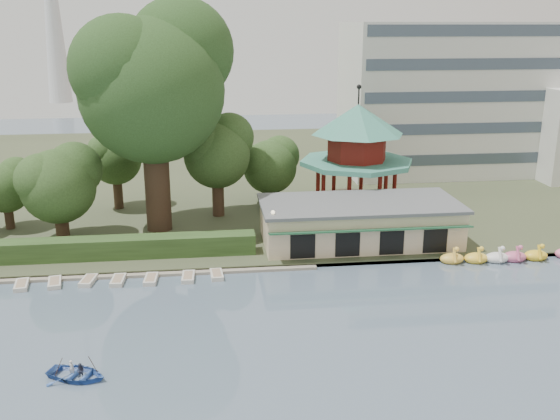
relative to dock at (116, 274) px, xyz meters
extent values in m
plane|color=slate|center=(12.00, -17.20, -0.12)|extent=(220.00, 220.00, 0.00)
cube|color=#424930|center=(12.00, 34.80, 0.08)|extent=(220.00, 70.00, 0.40)
cube|color=gray|center=(12.00, 0.10, 0.03)|extent=(220.00, 0.60, 0.30)
cube|color=gray|center=(0.00, 0.00, 0.00)|extent=(34.00, 1.60, 0.24)
cube|color=beige|center=(22.00, 4.80, 2.08)|extent=(18.00, 8.00, 3.60)
cube|color=#595B5E|center=(22.00, 4.80, 4.03)|extent=(18.60, 8.60, 0.30)
cube|color=#194C2D|center=(22.00, 0.50, 2.88)|extent=(18.00, 1.59, 0.45)
cylinder|color=beige|center=(24.00, 14.80, 0.88)|extent=(10.40, 10.40, 1.20)
cylinder|color=#3D8873|center=(24.00, 14.80, 5.73)|extent=(12.40, 12.40, 0.50)
cylinder|color=maroon|center=(24.00, 14.80, 7.38)|extent=(6.40, 6.40, 2.80)
cone|color=#3D8873|center=(24.00, 14.80, 10.38)|extent=(10.00, 10.00, 3.20)
cylinder|color=black|center=(24.00, 14.80, 12.88)|extent=(0.16, 0.16, 1.80)
cube|color=silver|center=(42.00, 32.80, 10.28)|extent=(30.00, 14.00, 20.00)
cube|color=#314D21|center=(-3.00, 3.30, 1.18)|extent=(30.00, 2.00, 1.80)
cylinder|color=black|center=(13.50, 1.80, 2.28)|extent=(0.12, 0.12, 4.00)
sphere|color=beige|center=(13.50, 1.80, 4.38)|extent=(0.36, 0.36, 0.36)
cylinder|color=#3A281C|center=(3.00, 10.80, 5.82)|extent=(2.48, 2.48, 11.09)
sphere|color=#29471E|center=(3.00, 10.80, 14.03)|extent=(13.79, 13.79, 13.79)
sphere|color=#29471E|center=(5.76, 12.87, 17.57)|extent=(10.34, 10.34, 10.34)
sphere|color=#29471E|center=(0.59, 9.42, 16.24)|extent=(9.65, 9.65, 9.65)
cylinder|color=#3A281C|center=(-6.00, 8.80, 2.39)|extent=(1.26, 1.26, 4.22)
sphere|color=#314D21|center=(-6.00, 8.80, 5.51)|extent=(7.02, 7.02, 7.02)
sphere|color=#314D21|center=(-4.60, 9.85, 6.86)|extent=(5.27, 5.27, 5.27)
sphere|color=#314D21|center=(-7.23, 8.10, 6.35)|extent=(4.91, 4.91, 4.91)
cylinder|color=#3A281C|center=(-12.00, 12.80, 1.98)|extent=(0.89, 0.89, 3.40)
sphere|color=#314D21|center=(-12.00, 12.80, 4.50)|extent=(4.95, 4.95, 4.95)
sphere|color=#314D21|center=(-11.01, 13.54, 5.59)|extent=(3.72, 3.72, 3.72)
cylinder|color=#3A281C|center=(9.00, 14.80, 2.93)|extent=(1.25, 1.25, 5.31)
sphere|color=#314D21|center=(9.00, 14.80, 6.86)|extent=(6.97, 6.97, 6.97)
sphere|color=#314D21|center=(10.39, 15.84, 8.56)|extent=(5.22, 5.22, 5.22)
sphere|color=#314D21|center=(7.78, 14.10, 7.92)|extent=(4.88, 4.88, 4.88)
cylinder|color=#3A281C|center=(15.00, 18.80, 2.00)|extent=(1.10, 1.10, 3.44)
sphere|color=#314D21|center=(15.00, 18.80, 4.55)|extent=(6.10, 6.10, 6.10)
sphere|color=#314D21|center=(16.22, 19.71, 5.65)|extent=(4.57, 4.57, 4.57)
sphere|color=#314D21|center=(13.93, 18.19, 5.23)|extent=(4.27, 4.27, 4.27)
cylinder|color=#3A281C|center=(-2.00, 18.80, 2.54)|extent=(1.01, 1.01, 4.52)
sphere|color=#314D21|center=(-2.00, 18.80, 5.88)|extent=(5.63, 5.63, 5.63)
sphere|color=#314D21|center=(-0.87, 19.64, 7.33)|extent=(4.22, 4.22, 4.22)
sphere|color=#314D21|center=(-2.99, 18.24, 6.79)|extent=(3.94, 3.94, 3.94)
ellipsoid|color=#F6C147|center=(29.15, -0.49, 0.23)|extent=(2.16, 1.44, 0.99)
cylinder|color=#F6C147|center=(29.15, -1.04, 0.78)|extent=(0.26, 0.79, 1.29)
sphere|color=#F6C147|center=(29.15, -1.34, 1.43)|extent=(0.44, 0.44, 0.44)
ellipsoid|color=yellow|center=(31.32, -0.65, 0.23)|extent=(2.16, 1.44, 0.99)
cylinder|color=yellow|center=(31.32, -1.20, 0.78)|extent=(0.26, 0.79, 1.29)
sphere|color=yellow|center=(31.32, -1.50, 1.43)|extent=(0.44, 0.44, 0.44)
ellipsoid|color=white|center=(33.18, -0.78, 0.23)|extent=(2.16, 1.44, 0.99)
cylinder|color=white|center=(33.18, -1.33, 0.78)|extent=(0.26, 0.79, 1.29)
sphere|color=white|center=(33.18, -1.63, 1.43)|extent=(0.44, 0.44, 0.44)
ellipsoid|color=#D05E85|center=(34.85, -0.73, 0.23)|extent=(2.16, 1.44, 0.99)
cylinder|color=#D05E85|center=(34.85, -1.28, 0.78)|extent=(0.26, 0.79, 1.29)
sphere|color=#D05E85|center=(34.85, -1.58, 1.43)|extent=(0.44, 0.44, 0.44)
ellipsoid|color=yellow|center=(36.90, -0.66, 0.23)|extent=(2.16, 1.44, 0.99)
cylinder|color=yellow|center=(36.90, -1.21, 0.78)|extent=(0.26, 0.79, 1.29)
sphere|color=yellow|center=(36.90, -1.51, 1.43)|extent=(0.44, 0.44, 0.44)
cube|color=beige|center=(-7.17, -1.56, 0.06)|extent=(1.35, 2.43, 0.36)
cube|color=beige|center=(-4.63, -1.39, 0.06)|extent=(1.38, 2.44, 0.36)
cube|color=beige|center=(-2.00, -1.25, 0.06)|extent=(1.31, 2.42, 0.36)
cube|color=beige|center=(0.40, -1.50, 0.06)|extent=(1.12, 2.35, 0.36)
cube|color=beige|center=(3.05, -1.58, 0.06)|extent=(1.13, 2.35, 0.36)
cube|color=beige|center=(6.07, -1.49, 0.06)|extent=(1.08, 2.34, 0.36)
cube|color=beige|center=(8.43, -1.24, 0.06)|extent=(1.16, 2.37, 0.36)
imported|color=#375EAC|center=(-0.21, -15.84, 0.41)|extent=(6.11, 5.29, 1.06)
imported|color=silver|center=(-0.51, -15.64, 0.48)|extent=(0.43, 0.36, 1.01)
imported|color=#2F3244|center=(0.09, -16.04, 0.47)|extent=(0.58, 0.52, 0.97)
cylinder|color=#3A281C|center=(-1.41, -15.84, 0.23)|extent=(0.94, 0.29, 2.01)
cylinder|color=#3A281C|center=(0.99, -15.84, 0.23)|extent=(0.94, 0.29, 2.01)
camera|label=1|loc=(7.95, -49.75, 20.26)|focal=40.00mm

